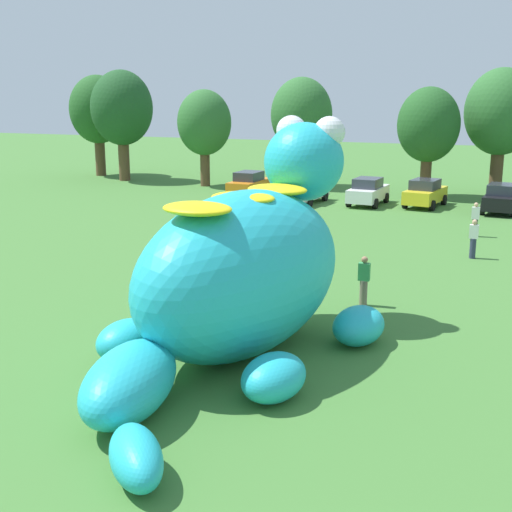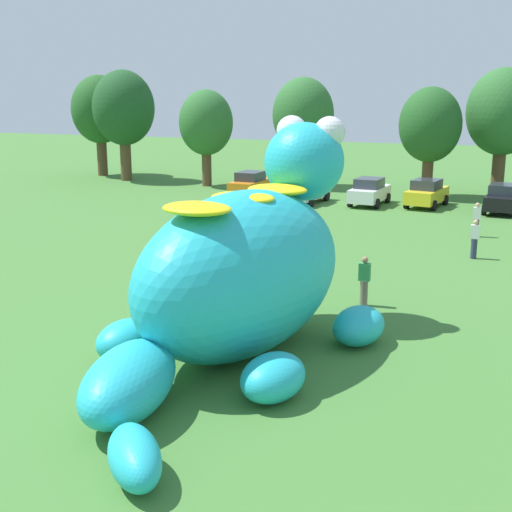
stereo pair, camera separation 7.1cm
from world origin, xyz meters
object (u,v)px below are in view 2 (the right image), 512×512
giant_inflatable_creature (243,271)px  spectator_wandering (364,281)px  spectator_near_inflatable (475,239)px  spectator_mid_field (260,238)px  car_silver (307,190)px  spectator_by_cars (477,220)px  car_orange (251,184)px  car_yellow (427,193)px  car_white (369,192)px  car_black (503,198)px

giant_inflatable_creature → spectator_wandering: 5.94m
spectator_near_inflatable → spectator_wandering: 8.81m
spectator_mid_field → spectator_wandering: same height
car_silver → spectator_wandering: 21.62m
spectator_by_cars → spectator_wandering: size_ratio=1.00×
car_orange → spectator_by_cars: (15.23, -8.28, -0.01)m
car_orange → car_silver: same height
spectator_near_inflatable → giant_inflatable_creature: bearing=-111.3°
car_yellow → spectator_mid_field: (-5.04, -16.08, -0.01)m
car_white → car_orange: bearing=175.8°
car_black → spectator_by_cars: car_black is taller
spectator_near_inflatable → spectator_mid_field: 9.24m
car_orange → spectator_near_inflatable: bearing=-40.2°
giant_inflatable_creature → car_yellow: 26.68m
spectator_mid_field → giant_inflatable_creature: bearing=-71.9°
car_white → spectator_near_inflatable: bearing=-60.1°
car_black → spectator_near_inflatable: size_ratio=2.48×
car_yellow → car_black: bearing=-7.5°
giant_inflatable_creature → spectator_mid_field: size_ratio=7.45×
giant_inflatable_creature → spectator_mid_field: giant_inflatable_creature is taller
car_white → spectator_near_inflatable: size_ratio=2.47×
car_yellow → spectator_near_inflatable: size_ratio=2.53×
car_yellow → spectator_mid_field: 16.85m
spectator_by_cars → car_silver: bearing=147.2°
car_silver → spectator_wandering: bearing=-68.1°
car_orange → spectator_by_cars: bearing=-28.5°
giant_inflatable_creature → car_orange: giant_inflatable_creature is taller
car_silver → spectator_mid_field: size_ratio=2.50×
car_orange → car_silver: (4.34, -1.26, 0.00)m
giant_inflatable_creature → car_silver: bearing=102.9°
spectator_near_inflatable → car_yellow: bearing=105.8°
giant_inflatable_creature → spectator_wandering: giant_inflatable_creature is taller
car_yellow → car_black: (4.50, -0.59, 0.00)m
car_white → car_black: bearing=-0.0°
car_orange → car_yellow: (11.76, -0.03, 0.00)m
spectator_by_cars → spectator_wandering: same height
car_silver → spectator_wandering: car_silver is taller
car_orange → car_black: (16.26, -0.62, 0.00)m
spectator_near_inflatable → spectator_by_cars: (-0.21, 4.77, 0.00)m
car_orange → spectator_by_cars: size_ratio=2.45×
giant_inflatable_creature → car_black: giant_inflatable_creature is taller
spectator_near_inflatable → car_white: bearing=119.9°
giant_inflatable_creature → spectator_mid_field: (-3.43, 10.51, -1.47)m
car_white → car_yellow: (3.47, 0.58, 0.00)m
spectator_mid_field → spectator_wandering: (5.69, -5.22, 0.00)m
spectator_near_inflatable → spectator_by_cars: 4.77m
car_black → spectator_wandering: size_ratio=2.48×
car_white → spectator_wandering: (4.12, -20.71, -0.01)m
giant_inflatable_creature → car_yellow: size_ratio=2.95×
giant_inflatable_creature → car_silver: size_ratio=2.98×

